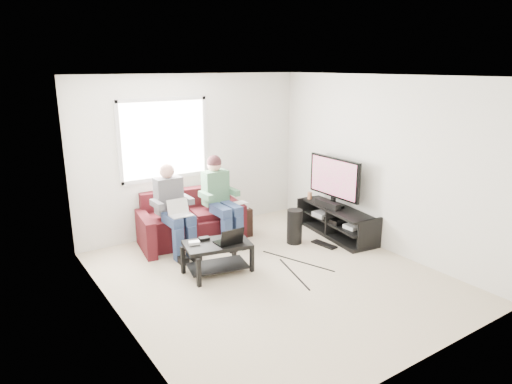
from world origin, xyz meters
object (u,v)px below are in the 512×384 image
(tv, at_px, (334,179))
(subwoofer, at_px, (295,227))
(end_table, at_px, (240,221))
(coffee_table, at_px, (217,251))
(tv_stand, at_px, (336,223))
(sofa, at_px, (191,222))

(tv, bearing_deg, subwoofer, 176.83)
(end_table, bearing_deg, coffee_table, -134.28)
(coffee_table, xyz_separation_m, tv, (2.30, 0.22, 0.63))
(tv_stand, bearing_deg, sofa, 150.37)
(tv_stand, height_order, tv, tv)
(sofa, bearing_deg, subwoofer, -38.45)
(tv, xyz_separation_m, subwoofer, (-0.76, 0.04, -0.68))
(tv_stand, xyz_separation_m, end_table, (-1.30, 0.91, 0.04))
(coffee_table, relative_size, subwoofer, 1.75)
(tv_stand, relative_size, end_table, 2.71)
(tv, bearing_deg, end_table, 148.13)
(subwoofer, height_order, end_table, end_table)
(sofa, bearing_deg, end_table, -19.35)
(coffee_table, bearing_deg, end_table, 45.72)
(coffee_table, bearing_deg, tv_stand, 2.89)
(sofa, xyz_separation_m, coffee_table, (-0.23, -1.29, 0.02))
(subwoofer, bearing_deg, end_table, 124.96)
(coffee_table, relative_size, tv, 0.87)
(sofa, relative_size, subwoofer, 3.29)
(tv_stand, distance_m, tv, 0.74)
(sofa, distance_m, subwoofer, 1.66)
(coffee_table, height_order, end_table, end_table)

